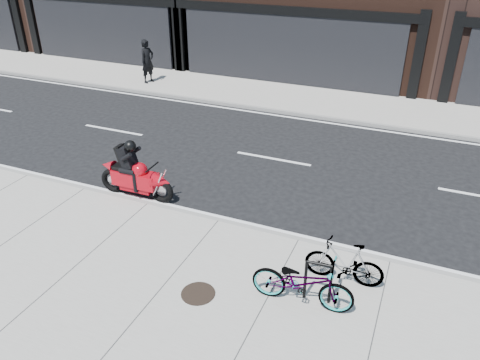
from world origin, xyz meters
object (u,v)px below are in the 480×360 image
at_px(pedestrian, 147,61).
at_px(manhole_cover, 198,293).
at_px(bicycle_front, 303,282).
at_px(motorcycle, 138,175).
at_px(bicycle_rear, 344,262).
at_px(bike_rack, 318,278).

height_order(pedestrian, manhole_cover, pedestrian).
bearing_deg(bicycle_front, motorcycle, 62.13).
distance_m(bicycle_front, motorcycle, 5.59).
bearing_deg(pedestrian, bicycle_front, -120.79).
relative_size(bicycle_rear, motorcycle, 0.71).
bearing_deg(motorcycle, pedestrian, 120.00).
relative_size(bicycle_rear, pedestrian, 0.81).
relative_size(bike_rack, motorcycle, 0.40).
bearing_deg(bike_rack, bicycle_rear, 65.18).
height_order(bicycle_rear, manhole_cover, bicycle_rear).
bearing_deg(motorcycle, bike_rack, -23.05).
bearing_deg(bike_rack, motorcycle, 158.29).
distance_m(bicycle_front, bicycle_rear, 1.09).
height_order(bike_rack, manhole_cover, bike_rack).
bearing_deg(manhole_cover, bicycle_front, 15.81).
distance_m(bicycle_front, manhole_cover, 2.02).
bearing_deg(bicycle_rear, motorcycle, -105.65).
height_order(bicycle_rear, pedestrian, pedestrian).
distance_m(bicycle_rear, pedestrian, 14.95).
xyz_separation_m(bike_rack, manhole_cover, (-2.13, -0.73, -0.51)).
xyz_separation_m(bike_rack, bicycle_rear, (0.34, 0.73, -0.05)).
bearing_deg(bicycle_front, bicycle_rear, -35.44).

